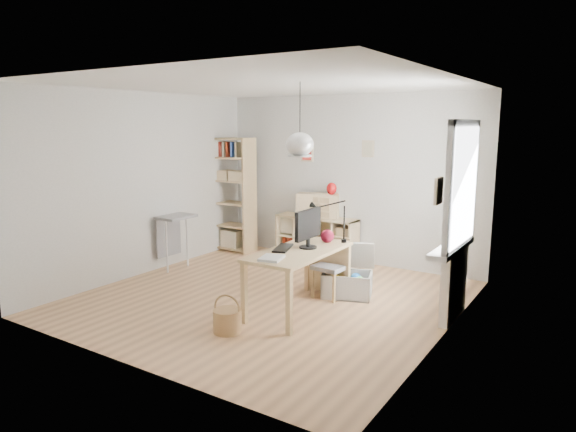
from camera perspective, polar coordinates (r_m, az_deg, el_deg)
The scene contains 20 objects.
ground at distance 6.75m, azimuth -2.11°, elevation -9.10°, with size 4.50×4.50×0.00m, color tan.
room_shell at distance 5.95m, azimuth 1.32°, elevation 7.98°, with size 4.50×4.50×4.50m.
window_unit at distance 6.04m, azimuth 18.88°, elevation 3.17°, with size 0.07×1.16×1.46m.
radiator at distance 6.28m, azimuth 17.96°, elevation -7.26°, with size 0.10×0.80×0.80m, color white.
windowsill at distance 6.18m, azimuth 17.73°, elevation -3.40°, with size 0.22×1.20×0.06m, color silver.
desk at distance 6.15m, azimuth 1.27°, elevation -4.63°, with size 0.70×1.50×0.75m.
cube_shelf at distance 8.61m, azimuth 3.19°, elevation -2.80°, with size 1.40×0.38×0.72m.
tall_bookshelf at distance 9.11m, azimuth -6.25°, elevation 2.92°, with size 0.80×0.38×2.00m.
side_table at distance 8.12m, azimuth -12.62°, elevation -1.16°, with size 0.40×0.55×0.85m.
chair at distance 6.73m, azimuth 4.97°, elevation -5.25°, with size 0.41×0.41×0.78m.
wicker_basket at distance 5.71m, azimuth -6.76°, elevation -11.39°, with size 0.31×0.31×0.43m.
storage_chest at distance 6.86m, azimuth 6.71°, elevation -6.96°, with size 0.82×0.87×0.66m.
monitor at distance 6.17m, azimuth 2.25°, elevation -1.17°, with size 0.22×0.54×0.47m.
keyboard at distance 6.17m, azimuth -0.57°, elevation -3.58°, with size 0.16×0.43×0.02m, color black.
task_lamp at distance 6.53m, azimuth 4.22°, elevation 0.12°, with size 0.47×0.17×0.50m.
yarn_ball at distance 6.50m, azimuth 4.39°, elevation -2.24°, with size 0.17×0.17×0.17m, color #520A16.
paper_tray at distance 5.71m, azimuth -1.84°, elevation -4.70°, with size 0.23×0.29×0.03m, color silver.
drawer_chest at distance 8.44m, azimuth 3.33°, elevation 1.19°, with size 0.68×0.31×0.39m, color beige.
red_vase at distance 8.28m, azimuth 4.86°, elevation 3.04°, with size 0.17×0.17×0.20m, color maroon.
potted_plant at distance 6.48m, azimuth 18.45°, elevation -1.19°, with size 0.27×0.23×0.30m, color #396927.
Camera 1 is at (3.64, -5.23, 2.23)m, focal length 32.00 mm.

